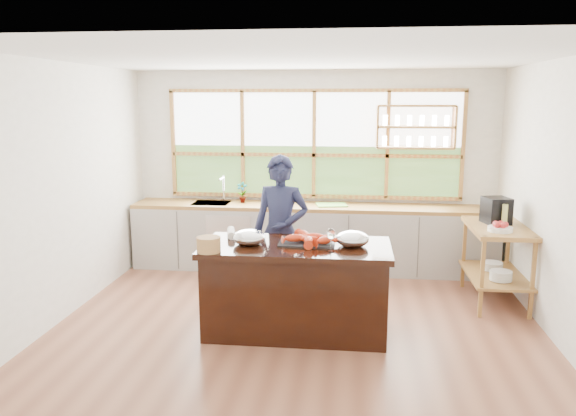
% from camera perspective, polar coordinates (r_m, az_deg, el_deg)
% --- Properties ---
extents(ground_plane, '(5.00, 5.00, 0.00)m').
position_cam_1_polar(ground_plane, '(6.01, 1.02, -11.62)').
color(ground_plane, '#945B41').
extents(room_shell, '(5.02, 4.52, 2.71)m').
position_cam_1_polar(room_shell, '(6.08, 1.78, 5.72)').
color(room_shell, white).
rests_on(room_shell, ground_plane).
extents(back_counter, '(4.90, 0.63, 0.90)m').
position_cam_1_polar(back_counter, '(7.71, 2.30, -2.94)').
color(back_counter, '#ABA8A2').
rests_on(back_counter, ground_plane).
extents(right_shelf_unit, '(0.62, 1.10, 0.90)m').
position_cam_1_polar(right_shelf_unit, '(6.84, 20.45, -4.16)').
color(right_shelf_unit, olive).
rests_on(right_shelf_unit, ground_plane).
extents(island, '(1.85, 0.90, 0.90)m').
position_cam_1_polar(island, '(5.66, 0.83, -8.15)').
color(island, black).
rests_on(island, ground_plane).
extents(cook, '(0.67, 0.49, 1.72)m').
position_cam_1_polar(cook, '(6.23, -0.75, -2.48)').
color(cook, '#1B1F3B').
rests_on(cook, ground_plane).
extents(potted_plant, '(0.16, 0.12, 0.29)m').
position_cam_1_polar(potted_plant, '(7.77, -4.69, 1.60)').
color(potted_plant, slate).
rests_on(potted_plant, back_counter).
extents(cutting_board, '(0.45, 0.37, 0.01)m').
position_cam_1_polar(cutting_board, '(7.60, 4.45, 0.33)').
color(cutting_board, '#6CB840').
rests_on(cutting_board, back_counter).
extents(espresso_machine, '(0.33, 0.34, 0.30)m').
position_cam_1_polar(espresso_machine, '(6.89, 20.40, -0.23)').
color(espresso_machine, black).
rests_on(espresso_machine, right_shelf_unit).
extents(wine_bottle, '(0.08, 0.08, 0.26)m').
position_cam_1_polar(wine_bottle, '(6.74, 21.14, -0.73)').
color(wine_bottle, '#BAC167').
rests_on(wine_bottle, right_shelf_unit).
extents(fruit_bowl, '(0.26, 0.26, 0.11)m').
position_cam_1_polar(fruit_bowl, '(6.50, 20.75, -1.88)').
color(fruit_bowl, white).
rests_on(fruit_bowl, right_shelf_unit).
extents(slate_board, '(0.55, 0.41, 0.02)m').
position_cam_1_polar(slate_board, '(5.60, 1.98, -3.50)').
color(slate_board, black).
rests_on(slate_board, island).
extents(lobster_pile, '(0.52, 0.48, 0.08)m').
position_cam_1_polar(lobster_pile, '(5.56, 2.19, -3.10)').
color(lobster_pile, '#CC431E').
rests_on(lobster_pile, slate_board).
extents(mixing_bowl_left, '(0.33, 0.33, 0.16)m').
position_cam_1_polar(mixing_bowl_left, '(5.55, -3.97, -3.01)').
color(mixing_bowl_left, silver).
rests_on(mixing_bowl_left, island).
extents(mixing_bowl_right, '(0.33, 0.33, 0.16)m').
position_cam_1_polar(mixing_bowl_right, '(5.52, 6.56, -3.14)').
color(mixing_bowl_right, silver).
rests_on(mixing_bowl_right, island).
extents(wine_glass, '(0.08, 0.08, 0.22)m').
position_cam_1_polar(wine_glass, '(5.27, 4.39, -2.75)').
color(wine_glass, white).
rests_on(wine_glass, island).
extents(wicker_basket, '(0.23, 0.23, 0.14)m').
position_cam_1_polar(wicker_basket, '(5.32, -8.06, -3.69)').
color(wicker_basket, '#A98347').
rests_on(wicker_basket, island).
extents(parchment_roll, '(0.15, 0.31, 0.08)m').
position_cam_1_polar(parchment_roll, '(5.88, -5.80, -2.53)').
color(parchment_roll, white).
rests_on(parchment_roll, island).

